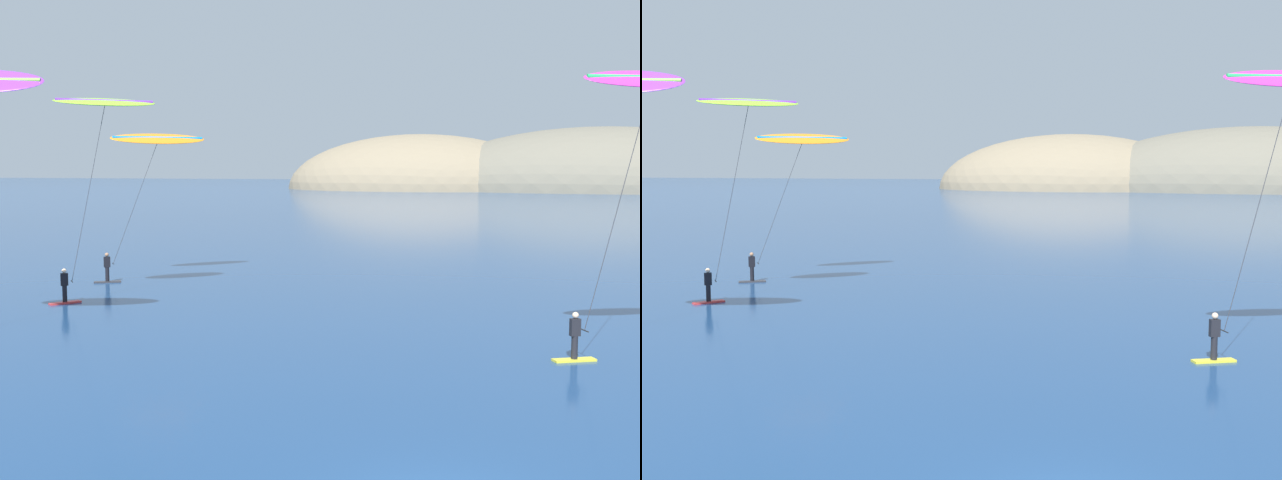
# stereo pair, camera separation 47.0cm
# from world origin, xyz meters

# --- Properties ---
(headland_island) EXTENTS (122.78, 48.83, 30.83)m
(headland_island) POSITION_xyz_m (7.48, 190.13, 0.00)
(headland_island) COLOR #6B6656
(headland_island) RESTS_ON ground
(kitesurfer_orange) EXTENTS (5.66, 4.59, 8.54)m
(kitesurfer_orange) POSITION_xyz_m (-18.97, 27.41, 7.50)
(kitesurfer_orange) COLOR #2D2D33
(kitesurfer_orange) RESTS_ON ground
(kitesurfer_lime) EXTENTS (4.80, 4.21, 10.01)m
(kitesurfer_lime) POSITION_xyz_m (-18.25, 20.20, 8.99)
(kitesurfer_lime) COLOR red
(kitesurfer_lime) RESTS_ON ground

